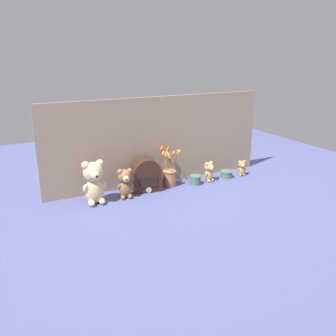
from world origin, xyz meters
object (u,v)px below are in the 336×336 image
(flower_vase, at_px, (170,174))
(vintage_radio, at_px, (146,176))
(decorative_tin_short, at_px, (196,180))
(teddy_bear_large, at_px, (94,181))
(teddy_bear_tiny, at_px, (242,168))
(decorative_tin_tall, at_px, (226,174))
(teddy_bear_small, at_px, (209,171))
(teddy_bear_medium, at_px, (125,183))

(flower_vase, height_order, vintage_radio, flower_vase)
(flower_vase, bearing_deg, decorative_tin_short, -19.11)
(teddy_bear_large, xyz_separation_m, teddy_bear_tiny, (1.25, 0.01, -0.09))
(decorative_tin_tall, bearing_deg, flower_vase, 175.16)
(teddy_bear_small, height_order, flower_vase, flower_vase)
(flower_vase, height_order, decorative_tin_short, flower_vase)
(teddy_bear_small, relative_size, teddy_bear_tiny, 1.24)
(vintage_radio, relative_size, decorative_tin_tall, 2.48)
(teddy_bear_large, relative_size, decorative_tin_tall, 3.07)
(flower_vase, bearing_deg, teddy_bear_small, -8.84)
(teddy_bear_medium, xyz_separation_m, decorative_tin_short, (0.58, 0.00, -0.08))
(teddy_bear_small, bearing_deg, vintage_radio, 174.74)
(teddy_bear_medium, relative_size, vintage_radio, 0.87)
(vintage_radio, bearing_deg, decorative_tin_tall, -3.28)
(teddy_bear_small, distance_m, flower_vase, 0.33)
(teddy_bear_large, height_order, vintage_radio, teddy_bear_large)
(teddy_bear_large, xyz_separation_m, vintage_radio, (0.41, 0.07, -0.05))
(vintage_radio, bearing_deg, flower_vase, 0.72)
(teddy_bear_medium, xyz_separation_m, teddy_bear_small, (0.71, 0.02, -0.03))
(flower_vase, bearing_deg, teddy_bear_large, -173.52)
(teddy_bear_large, distance_m, teddy_bear_small, 0.93)
(decorative_tin_tall, distance_m, decorative_tin_short, 0.31)
(decorative_tin_tall, relative_size, decorative_tin_short, 1.13)
(teddy_bear_large, distance_m, flower_vase, 0.61)
(flower_vase, bearing_deg, teddy_bear_tiny, -5.19)
(flower_vase, xyz_separation_m, decorative_tin_tall, (0.50, -0.04, -0.07))
(teddy_bear_large, bearing_deg, vintage_radio, 9.22)
(teddy_bear_small, xyz_separation_m, teddy_bear_tiny, (0.32, -0.01, -0.02))
(teddy_bear_tiny, distance_m, decorative_tin_tall, 0.15)
(teddy_bear_tiny, xyz_separation_m, vintage_radio, (-0.84, 0.06, 0.04))
(teddy_bear_tiny, relative_size, vintage_radio, 0.53)
(teddy_bear_tiny, bearing_deg, decorative_tin_tall, 173.59)
(teddy_bear_medium, bearing_deg, flower_vase, 10.34)
(decorative_tin_short, bearing_deg, teddy_bear_small, 7.15)
(teddy_bear_small, bearing_deg, decorative_tin_tall, 2.63)
(teddy_bear_tiny, height_order, decorative_tin_tall, teddy_bear_tiny)
(vintage_radio, bearing_deg, teddy_bear_medium, -160.15)
(teddy_bear_medium, bearing_deg, teddy_bear_small, 1.59)
(decorative_tin_tall, height_order, decorative_tin_short, decorative_tin_short)
(teddy_bear_medium, xyz_separation_m, flower_vase, (0.38, 0.07, -0.02))
(decorative_tin_tall, xyz_separation_m, decorative_tin_short, (-0.31, -0.02, 0.01))
(decorative_tin_tall, bearing_deg, teddy_bear_large, -178.64)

